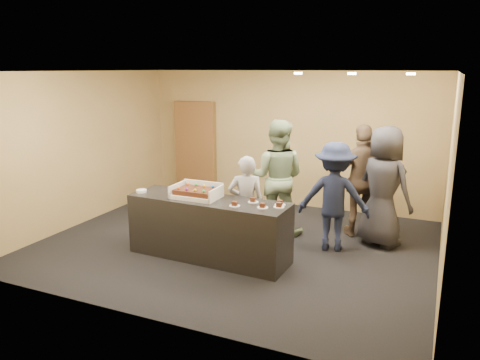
{
  "coord_description": "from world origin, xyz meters",
  "views": [
    {
      "loc": [
        2.91,
        -6.43,
        2.75
      ],
      "look_at": [
        0.07,
        0.0,
        1.06
      ],
      "focal_mm": 35.0,
      "sensor_mm": 36.0,
      "label": 1
    }
  ],
  "objects_px": {
    "plate_stack": "(141,191)",
    "person_server_grey": "(246,204)",
    "cake_box": "(197,194)",
    "person_sage_man": "(277,177)",
    "sheet_cake": "(196,191)",
    "person_brown_extra": "(363,181)",
    "storage_cabinet": "(196,149)",
    "person_dark_suit": "(384,187)",
    "serving_counter": "(209,228)",
    "person_navy_man": "(334,197)"
  },
  "relations": [
    {
      "from": "storage_cabinet",
      "to": "person_server_grey",
      "type": "distance_m",
      "value": 3.51
    },
    {
      "from": "person_navy_man",
      "to": "person_server_grey",
      "type": "bearing_deg",
      "value": 19.2
    },
    {
      "from": "person_brown_extra",
      "to": "person_sage_man",
      "type": "bearing_deg",
      "value": -12.27
    },
    {
      "from": "plate_stack",
      "to": "person_sage_man",
      "type": "bearing_deg",
      "value": 42.59
    },
    {
      "from": "serving_counter",
      "to": "person_navy_man",
      "type": "xyz_separation_m",
      "value": [
        1.59,
        1.08,
        0.39
      ]
    },
    {
      "from": "cake_box",
      "to": "person_navy_man",
      "type": "xyz_separation_m",
      "value": [
        1.79,
        1.05,
        -0.11
      ]
    },
    {
      "from": "serving_counter",
      "to": "plate_stack",
      "type": "xyz_separation_m",
      "value": [
        -1.11,
        -0.07,
        0.47
      ]
    },
    {
      "from": "sheet_cake",
      "to": "person_server_grey",
      "type": "xyz_separation_m",
      "value": [
        0.6,
        0.45,
        -0.25
      ]
    },
    {
      "from": "person_server_grey",
      "to": "person_dark_suit",
      "type": "bearing_deg",
      "value": -171.42
    },
    {
      "from": "cake_box",
      "to": "person_sage_man",
      "type": "distance_m",
      "value": 1.6
    },
    {
      "from": "sheet_cake",
      "to": "cake_box",
      "type": "bearing_deg",
      "value": 89.09
    },
    {
      "from": "storage_cabinet",
      "to": "person_navy_man",
      "type": "relative_size",
      "value": 1.22
    },
    {
      "from": "cake_box",
      "to": "person_navy_man",
      "type": "bearing_deg",
      "value": 30.53
    },
    {
      "from": "serving_counter",
      "to": "storage_cabinet",
      "type": "distance_m",
      "value": 3.66
    },
    {
      "from": "serving_counter",
      "to": "person_server_grey",
      "type": "bearing_deg",
      "value": 50.4
    },
    {
      "from": "person_brown_extra",
      "to": "person_server_grey",
      "type": "bearing_deg",
      "value": 14.04
    },
    {
      "from": "person_brown_extra",
      "to": "person_dark_suit",
      "type": "xyz_separation_m",
      "value": [
        0.37,
        -0.3,
        0.01
      ]
    },
    {
      "from": "sheet_cake",
      "to": "plate_stack",
      "type": "height_order",
      "value": "sheet_cake"
    },
    {
      "from": "cake_box",
      "to": "person_server_grey",
      "type": "height_order",
      "value": "person_server_grey"
    },
    {
      "from": "plate_stack",
      "to": "person_server_grey",
      "type": "bearing_deg",
      "value": 19.08
    },
    {
      "from": "person_brown_extra",
      "to": "plate_stack",
      "type": "bearing_deg",
      "value": 3.2
    },
    {
      "from": "sheet_cake",
      "to": "person_brown_extra",
      "type": "relative_size",
      "value": 0.31
    },
    {
      "from": "serving_counter",
      "to": "person_dark_suit",
      "type": "bearing_deg",
      "value": 37.01
    },
    {
      "from": "plate_stack",
      "to": "person_server_grey",
      "type": "xyz_separation_m",
      "value": [
        1.52,
        0.52,
        -0.17
      ]
    },
    {
      "from": "storage_cabinet",
      "to": "sheet_cake",
      "type": "distance_m",
      "value": 3.52
    },
    {
      "from": "storage_cabinet",
      "to": "person_navy_man",
      "type": "xyz_separation_m",
      "value": [
        3.51,
        -1.99,
        -0.19
      ]
    },
    {
      "from": "person_sage_man",
      "to": "person_brown_extra",
      "type": "height_order",
      "value": "person_sage_man"
    },
    {
      "from": "cake_box",
      "to": "sheet_cake",
      "type": "distance_m",
      "value": 0.06
    },
    {
      "from": "sheet_cake",
      "to": "person_navy_man",
      "type": "xyz_separation_m",
      "value": [
        1.79,
        1.08,
        -0.16
      ]
    },
    {
      "from": "storage_cabinet",
      "to": "person_server_grey",
      "type": "height_order",
      "value": "storage_cabinet"
    },
    {
      "from": "person_server_grey",
      "to": "storage_cabinet",
      "type": "bearing_deg",
      "value": -71.03
    },
    {
      "from": "serving_counter",
      "to": "person_sage_man",
      "type": "height_order",
      "value": "person_sage_man"
    },
    {
      "from": "person_sage_man",
      "to": "person_dark_suit",
      "type": "distance_m",
      "value": 1.71
    },
    {
      "from": "sheet_cake",
      "to": "person_sage_man",
      "type": "xyz_separation_m",
      "value": [
        0.74,
        1.45,
        -0.03
      ]
    },
    {
      "from": "plate_stack",
      "to": "person_brown_extra",
      "type": "height_order",
      "value": "person_brown_extra"
    },
    {
      "from": "person_dark_suit",
      "to": "person_brown_extra",
      "type": "bearing_deg",
      "value": -11.42
    },
    {
      "from": "person_navy_man",
      "to": "person_brown_extra",
      "type": "height_order",
      "value": "person_brown_extra"
    },
    {
      "from": "sheet_cake",
      "to": "person_server_grey",
      "type": "bearing_deg",
      "value": 36.85
    },
    {
      "from": "sheet_cake",
      "to": "person_dark_suit",
      "type": "height_order",
      "value": "person_dark_suit"
    },
    {
      "from": "serving_counter",
      "to": "person_brown_extra",
      "type": "distance_m",
      "value": 2.69
    },
    {
      "from": "serving_counter",
      "to": "cake_box",
      "type": "relative_size",
      "value": 3.54
    },
    {
      "from": "storage_cabinet",
      "to": "plate_stack",
      "type": "distance_m",
      "value": 3.25
    },
    {
      "from": "plate_stack",
      "to": "storage_cabinet",
      "type": "bearing_deg",
      "value": 104.32
    },
    {
      "from": "person_sage_man",
      "to": "sheet_cake",
      "type": "bearing_deg",
      "value": 55.61
    },
    {
      "from": "person_brown_extra",
      "to": "person_dark_suit",
      "type": "distance_m",
      "value": 0.48
    },
    {
      "from": "person_brown_extra",
      "to": "cake_box",
      "type": "bearing_deg",
      "value": 11.8
    },
    {
      "from": "plate_stack",
      "to": "person_dark_suit",
      "type": "height_order",
      "value": "person_dark_suit"
    },
    {
      "from": "sheet_cake",
      "to": "person_dark_suit",
      "type": "bearing_deg",
      "value": 32.61
    },
    {
      "from": "serving_counter",
      "to": "plate_stack",
      "type": "height_order",
      "value": "plate_stack"
    },
    {
      "from": "person_server_grey",
      "to": "sheet_cake",
      "type": "bearing_deg",
      "value": 14.3
    }
  ]
}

